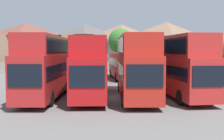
% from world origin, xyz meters
% --- Properties ---
extents(ground, '(140.00, 140.00, 0.00)m').
position_xyz_m(ground, '(0.00, 18.00, 0.00)').
color(ground, '#605E5B').
extents(depot_boundary_wall, '(56.00, 0.50, 1.80)m').
position_xyz_m(depot_boundary_wall, '(0.00, 25.21, 0.90)').
color(depot_boundary_wall, gray).
rests_on(depot_boundary_wall, ground).
extents(bus_1, '(3.05, 11.19, 5.04)m').
position_xyz_m(bus_1, '(-5.52, 0.11, 2.84)').
color(bus_1, '#AF2122').
rests_on(bus_1, ground).
extents(bus_2, '(2.82, 11.47, 4.89)m').
position_xyz_m(bus_2, '(-1.91, 0.48, 2.76)').
color(bus_2, '#B61417').
rests_on(bus_2, ground).
extents(bus_3, '(3.07, 11.33, 5.05)m').
position_xyz_m(bus_3, '(1.77, -0.22, 2.84)').
color(bus_3, '#B32219').
rests_on(bus_3, ground).
extents(bus_4, '(3.00, 10.19, 5.07)m').
position_xyz_m(bus_4, '(5.47, -0.20, 2.85)').
color(bus_4, '#B52724').
rests_on(bus_4, ground).
extents(bus_5, '(3.15, 11.95, 3.50)m').
position_xyz_m(bus_5, '(-4.93, 14.96, 2.00)').
color(bus_5, red).
rests_on(bus_5, ground).
extents(bus_6, '(2.73, 11.01, 3.53)m').
position_xyz_m(bus_6, '(-2.12, 15.07, 2.01)').
color(bus_6, '#B1221C').
rests_on(bus_6, ground).
extents(bus_7, '(3.09, 10.73, 3.53)m').
position_xyz_m(bus_7, '(2.08, 15.50, 2.01)').
color(bus_7, '#B02727').
rests_on(bus_7, ground).
extents(bus_8, '(3.05, 10.24, 3.52)m').
position_xyz_m(bus_8, '(5.06, 15.44, 2.01)').
color(bus_8, red).
rests_on(bus_8, ground).
extents(house_terrace_left, '(11.47, 8.07, 9.16)m').
position_xyz_m(house_terrace_left, '(-15.16, 33.22, 4.67)').
color(house_terrace_left, '#9E7A60').
rests_on(house_terrace_left, ground).
extents(house_terrace_centre, '(8.54, 7.90, 8.94)m').
position_xyz_m(house_terrace_centre, '(-3.65, 32.08, 4.55)').
color(house_terrace_centre, '#9E7A60').
rests_on(house_terrace_centre, ground).
extents(house_terrace_right, '(10.29, 8.06, 8.85)m').
position_xyz_m(house_terrace_right, '(3.46, 31.96, 4.52)').
color(house_terrace_right, silver).
rests_on(house_terrace_right, ground).
extents(house_terrace_far_right, '(11.24, 7.26, 9.61)m').
position_xyz_m(house_terrace_far_right, '(12.76, 33.94, 4.90)').
color(house_terrace_far_right, tan).
rests_on(house_terrace_far_right, ground).
extents(tree_left_of_lot, '(3.22, 3.22, 6.28)m').
position_xyz_m(tree_left_of_lot, '(19.73, 23.21, 4.59)').
color(tree_left_of_lot, brown).
rests_on(tree_left_of_lot, ground).
extents(tree_behind_wall, '(4.46, 4.46, 7.79)m').
position_xyz_m(tree_behind_wall, '(2.92, 27.71, 5.54)').
color(tree_behind_wall, brown).
rests_on(tree_behind_wall, ground).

